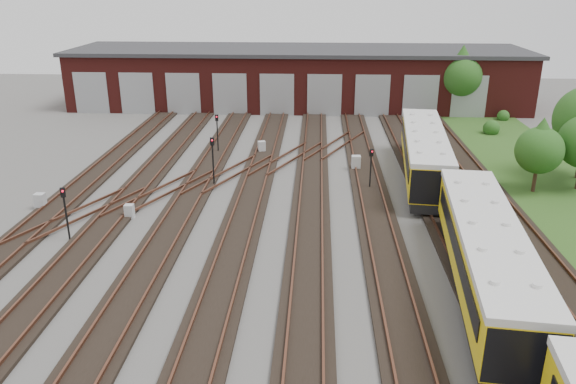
{
  "coord_description": "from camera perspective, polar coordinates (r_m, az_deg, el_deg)",
  "views": [
    {
      "loc": [
        2.33,
        -24.84,
        13.56
      ],
      "look_at": [
        0.69,
        5.63,
        2.0
      ],
      "focal_mm": 35.0,
      "sensor_mm": 36.0,
      "label": 1
    }
  ],
  "objects": [
    {
      "name": "ground",
      "position": [
        28.4,
        -2.02,
        -7.79
      ],
      "size": [
        120.0,
        120.0,
        0.0
      ],
      "primitive_type": "plane",
      "color": "#44423F",
      "rests_on": "ground"
    },
    {
      "name": "track_network",
      "position": [
        28.88,
        -2.26,
        -7.04
      ],
      "size": [
        30.4,
        70.0,
        0.33
      ],
      "color": "black",
      "rests_on": "ground"
    },
    {
      "name": "maintenance_shed",
      "position": [
        65.68,
        1.02,
        11.67
      ],
      "size": [
        51.0,
        12.5,
        6.35
      ],
      "color": "#521714",
      "rests_on": "ground"
    },
    {
      "name": "grass_verge",
      "position": [
        40.93,
        26.9,
        -0.91
      ],
      "size": [
        8.0,
        55.0,
        0.05
      ],
      "primitive_type": "cube",
      "color": "#244617",
      "rests_on": "ground"
    },
    {
      "name": "metro_train",
      "position": [
        26.91,
        19.42,
        -6.11
      ],
      "size": [
        4.35,
        47.46,
        3.15
      ],
      "rotation": [
        0.0,
        0.0,
        -0.11
      ],
      "color": "black",
      "rests_on": "ground"
    },
    {
      "name": "signal_mast_0",
      "position": [
        32.81,
        -21.72,
        -1.42
      ],
      "size": [
        0.31,
        0.3,
        3.12
      ],
      "rotation": [
        0.0,
        0.0,
        0.41
      ],
      "color": "black",
      "rests_on": "ground"
    },
    {
      "name": "signal_mast_1",
      "position": [
        46.94,
        -7.21,
        6.41
      ],
      "size": [
        0.27,
        0.25,
        3.23
      ],
      "rotation": [
        0.0,
        0.0,
        0.11
      ],
      "color": "black",
      "rests_on": "ground"
    },
    {
      "name": "signal_mast_2",
      "position": [
        39.09,
        -7.66,
        3.71
      ],
      "size": [
        0.3,
        0.29,
        3.5
      ],
      "rotation": [
        0.0,
        0.0,
        0.24
      ],
      "color": "black",
      "rests_on": "ground"
    },
    {
      "name": "signal_mast_3",
      "position": [
        38.65,
        8.42,
        2.87
      ],
      "size": [
        0.28,
        0.26,
        2.87
      ],
      "rotation": [
        0.0,
        0.0,
        0.35
      ],
      "color": "black",
      "rests_on": "ground"
    },
    {
      "name": "relay_cabinet_0",
      "position": [
        38.56,
        -23.86,
        -0.88
      ],
      "size": [
        0.63,
        0.52,
        1.04
      ],
      "primitive_type": "cube",
      "rotation": [
        0.0,
        0.0,
        -0.01
      ],
      "color": "#B3B6B9",
      "rests_on": "ground"
    },
    {
      "name": "relay_cabinet_1",
      "position": [
        47.03,
        -2.68,
        4.59
      ],
      "size": [
        0.71,
        0.64,
        0.99
      ],
      "primitive_type": "cube",
      "rotation": [
        0.0,
        0.0,
        0.29
      ],
      "color": "#B3B6B9",
      "rests_on": "ground"
    },
    {
      "name": "relay_cabinet_2",
      "position": [
        35.27,
        -15.81,
        -1.92
      ],
      "size": [
        0.53,
        0.45,
        0.89
      ],
      "primitive_type": "cube",
      "rotation": [
        0.0,
        0.0,
        -0.01
      ],
      "color": "#B3B6B9",
      "rests_on": "ground"
    },
    {
      "name": "relay_cabinet_3",
      "position": [
        42.93,
        6.92,
        2.96
      ],
      "size": [
        0.69,
        0.58,
        1.11
      ],
      "primitive_type": "cube",
      "rotation": [
        0.0,
        0.0,
        0.04
      ],
      "color": "#B3B6B9",
      "rests_on": "ground"
    },
    {
      "name": "relay_cabinet_4",
      "position": [
        34.62,
        18.39,
        -2.43
      ],
      "size": [
        0.74,
        0.64,
        1.13
      ],
      "primitive_type": "cube",
      "rotation": [
        0.0,
        0.0,
        0.12
      ],
      "color": "#B3B6B9",
      "rests_on": "ground"
    },
    {
      "name": "tree_0",
      "position": [
        62.29,
        17.2,
        11.69
      ],
      "size": [
        4.44,
        4.44,
        7.36
      ],
      "color": "#382319",
      "rests_on": "ground"
    },
    {
      "name": "tree_3",
      "position": [
        40.81,
        24.25,
        4.39
      ],
      "size": [
        3.14,
        3.14,
        5.2
      ],
      "color": "#382319",
      "rests_on": "ground"
    },
    {
      "name": "bush_1",
      "position": [
        56.16,
        19.99,
        6.33
      ],
      "size": [
        1.54,
        1.54,
        1.54
      ],
      "primitive_type": "sphere",
      "color": "#1D4C15",
      "rests_on": "ground"
    },
    {
      "name": "bush_2",
      "position": [
        62.26,
        21.05,
        7.38
      ],
      "size": [
        1.24,
        1.24,
        1.24
      ],
      "primitive_type": "sphere",
      "color": "#1D4C15",
      "rests_on": "ground"
    }
  ]
}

